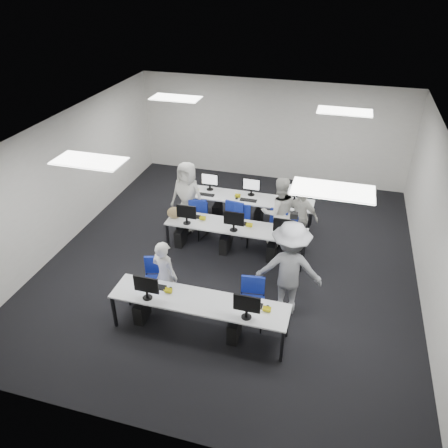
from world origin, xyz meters
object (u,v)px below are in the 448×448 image
(student_1, at_px, (279,212))
(photographer, at_px, (289,269))
(chair_2, at_px, (197,225))
(chair_5, at_px, (198,219))
(desk_mid, at_px, (236,228))
(chair_0, at_px, (157,290))
(chair_6, at_px, (237,222))
(desk_front, at_px, (199,303))
(chair_3, at_px, (240,232))
(student_0, at_px, (165,275))
(student_2, at_px, (188,196))
(chair_4, at_px, (287,240))
(chair_1, at_px, (251,310))
(chair_7, at_px, (282,231))
(student_3, at_px, (299,217))

(student_1, xyz_separation_m, photographer, (0.57, -2.25, 0.11))
(chair_2, bearing_deg, chair_5, 117.06)
(desk_mid, distance_m, chair_0, 2.36)
(chair_2, distance_m, chair_5, 0.28)
(chair_6, distance_m, photographer, 2.99)
(desk_front, distance_m, chair_3, 3.10)
(chair_2, height_order, student_0, student_0)
(student_0, xyz_separation_m, student_2, (-0.60, 2.94, 0.13))
(desk_mid, distance_m, chair_3, 0.62)
(desk_front, xyz_separation_m, chair_0, (-1.06, 0.53, -0.38))
(chair_0, bearing_deg, student_1, 38.36)
(desk_front, relative_size, chair_4, 3.85)
(chair_4, bearing_deg, student_1, 147.70)
(chair_4, height_order, chair_6, chair_6)
(desk_mid, distance_m, chair_5, 1.45)
(chair_2, bearing_deg, chair_1, -38.46)
(chair_0, relative_size, chair_2, 1.11)
(desk_front, distance_m, chair_6, 3.49)
(chair_1, xyz_separation_m, student_1, (0.01, 2.81, 0.56))
(chair_3, relative_size, chair_7, 0.97)
(student_1, bearing_deg, chair_2, -19.58)
(chair_7, height_order, student_1, student_1)
(student_0, distance_m, student_2, 3.01)
(chair_0, bearing_deg, student_0, -30.57)
(desk_front, bearing_deg, chair_4, 70.08)
(chair_6, height_order, student_3, student_3)
(desk_mid, xyz_separation_m, chair_2, (-1.10, 0.49, -0.41))
(desk_front, height_order, desk_mid, same)
(desk_front, height_order, chair_7, chair_7)
(chair_4, height_order, student_3, student_3)
(chair_4, height_order, student_2, student_2)
(desk_front, height_order, chair_5, chair_5)
(chair_1, relative_size, student_1, 0.54)
(chair_1, height_order, photographer, photographer)
(desk_front, height_order, student_2, student_2)
(desk_front, relative_size, chair_6, 3.26)
(desk_front, distance_m, chair_2, 3.31)
(student_1, bearing_deg, chair_5, -27.57)
(chair_3, height_order, student_2, student_2)
(chair_6, bearing_deg, chair_7, 3.12)
(desk_front, xyz_separation_m, chair_4, (1.11, 3.07, -0.42))
(chair_1, distance_m, chair_3, 2.75)
(chair_0, bearing_deg, chair_4, 32.75)
(student_3, bearing_deg, chair_2, -166.01)
(desk_front, relative_size, chair_0, 3.32)
(chair_1, height_order, student_0, student_0)
(student_0, relative_size, photographer, 0.77)
(chair_5, height_order, chair_7, chair_7)
(chair_5, bearing_deg, chair_4, -25.68)
(desk_mid, relative_size, chair_2, 3.68)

